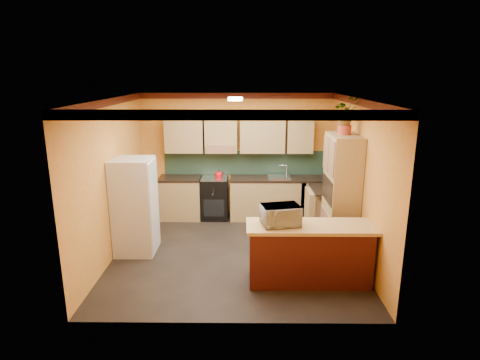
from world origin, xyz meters
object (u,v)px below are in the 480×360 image
stove (215,198)px  microwave (280,215)px  fridge (135,206)px  base_cabinets_back (243,199)px  pantry (341,195)px  breakfast_bar (309,255)px

stove → microwave: size_ratio=1.66×
fridge → stove: bearing=54.3°
fridge → microwave: size_ratio=3.11×
base_cabinets_back → pantry: size_ratio=1.74×
base_cabinets_back → pantry: (1.71, -1.69, 0.61)m
pantry → microwave: pantry is taller
pantry → base_cabinets_back: bearing=135.2°
microwave → stove: bearing=99.8°
pantry → microwave: bearing=-135.4°
breakfast_bar → microwave: microwave is taller
fridge → microwave: (2.45, -1.07, 0.23)m
stove → microwave: bearing=-67.5°
pantry → microwave: 1.62m
base_cabinets_back → fridge: size_ratio=2.15×
base_cabinets_back → pantry: pantry is taller
stove → fridge: bearing=-125.7°
pantry → breakfast_bar: (-0.70, -1.14, -0.61)m
stove → breakfast_bar: bearing=-60.1°
fridge → pantry: pantry is taller
stove → microwave: microwave is taller
base_cabinets_back → breakfast_bar: 3.01m
pantry → breakfast_bar: pantry is taller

